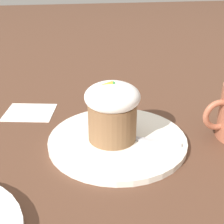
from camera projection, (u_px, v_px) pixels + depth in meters
ground_plane at (117, 143)px, 0.57m from camera, size 4.00×4.00×0.00m
dessert_plate at (117, 140)px, 0.57m from camera, size 0.25×0.25×0.01m
carrot_cake at (112, 109)px, 0.54m from camera, size 0.10×0.10×0.11m
spoon at (126, 137)px, 0.56m from camera, size 0.14×0.08×0.01m
paper_napkin at (30, 112)px, 0.68m from camera, size 0.12×0.11×0.00m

